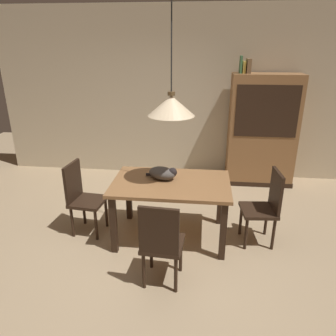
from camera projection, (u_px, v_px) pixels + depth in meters
ground at (158, 257)px, 3.68m from camera, size 10.00×10.00×0.00m
back_wall at (178, 95)px, 5.60m from camera, size 6.40×0.10×2.90m
dining_table at (171, 190)px, 3.86m from camera, size 1.40×0.90×0.75m
chair_near_front at (161, 241)px, 3.09m from camera, size 0.43×0.43×0.93m
chair_right_side at (266, 205)px, 3.80m from camera, size 0.43×0.43×0.93m
chair_left_side at (82, 195)px, 4.03m from camera, size 0.44×0.44×0.93m
cat_sleeping at (163, 173)px, 3.88m from camera, size 0.41×0.33×0.16m
pendant_lamp at (171, 105)px, 3.49m from camera, size 0.52×0.52×1.30m
hutch_bookcase at (262, 133)px, 5.35m from camera, size 1.12×0.45×1.85m
book_green_slim at (241, 65)px, 5.00m from camera, size 0.03×0.20×0.26m
book_yellow_short at (244, 67)px, 5.01m from camera, size 0.04×0.20×0.18m
book_brown_thick at (248, 66)px, 5.00m from camera, size 0.06×0.24×0.22m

